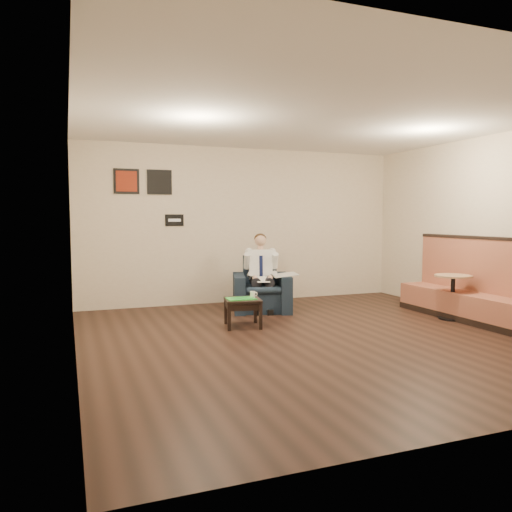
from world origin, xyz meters
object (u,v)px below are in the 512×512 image
object	(u,v)px
green_folder	(241,299)
coffee_mug	(253,294)
smartphone	(244,297)
cafe_table	(453,297)
seated_man	(262,275)
side_table	(243,313)
armchair	(261,284)
banquette	(466,279)

from	to	relation	value
green_folder	coffee_mug	distance (m)	0.23
smartphone	cafe_table	bearing A→B (deg)	7.11
seated_man	side_table	size ratio (longest dim) A/B	2.49
coffee_mug	seated_man	bearing A→B (deg)	60.65
side_table	smartphone	size ratio (longest dim) A/B	3.93
side_table	green_folder	bearing A→B (deg)	-157.50
smartphone	cafe_table	size ratio (longest dim) A/B	0.18
side_table	smartphone	bearing A→B (deg)	61.46
seated_man	coffee_mug	size ratio (longest dim) A/B	14.40
cafe_table	seated_man	bearing A→B (deg)	147.55
armchair	seated_man	distance (m)	0.20
cafe_table	armchair	bearing A→B (deg)	145.40
armchair	banquette	distance (m)	3.19
coffee_mug	cafe_table	distance (m)	3.06
armchair	coffee_mug	size ratio (longest dim) A/B	10.86
green_folder	cafe_table	size ratio (longest dim) A/B	0.59
armchair	banquette	world-z (taller)	banquette
green_folder	cafe_table	world-z (taller)	cafe_table
coffee_mug	cafe_table	bearing A→B (deg)	-13.53
coffee_mug	banquette	world-z (taller)	banquette
coffee_mug	side_table	bearing A→B (deg)	-157.50
side_table	green_folder	size ratio (longest dim) A/B	1.22
seated_man	armchair	bearing A→B (deg)	90.00
armchair	cafe_table	size ratio (longest dim) A/B	1.36
green_folder	smartphone	bearing A→B (deg)	54.85
side_table	banquette	size ratio (longest dim) A/B	0.20
smartphone	cafe_table	world-z (taller)	cafe_table
coffee_mug	green_folder	bearing A→B (deg)	-157.50
banquette	cafe_table	size ratio (longest dim) A/B	3.58
side_table	coffee_mug	distance (m)	0.31
green_folder	banquette	bearing A→B (deg)	-11.66
armchair	seated_man	size ratio (longest dim) A/B	0.75
banquette	cafe_table	world-z (taller)	banquette
side_table	coffee_mug	bearing A→B (deg)	22.50
green_folder	cafe_table	distance (m)	3.25
armchair	green_folder	xyz separation A→B (m)	(-0.73, -1.06, -0.04)
armchair	side_table	distance (m)	1.29
seated_man	banquette	distance (m)	3.15
armchair	cafe_table	xyz separation A→B (m)	(2.46, -1.69, -0.11)
smartphone	banquette	size ratio (longest dim) A/B	0.05
smartphone	coffee_mug	bearing A→B (deg)	-7.10
green_folder	cafe_table	bearing A→B (deg)	-11.19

